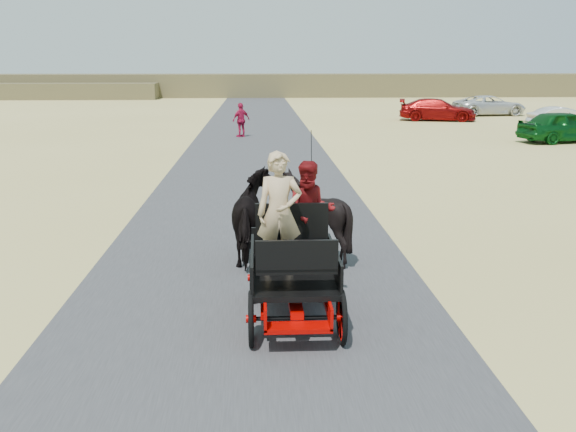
{
  "coord_description": "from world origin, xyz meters",
  "views": [
    {
      "loc": [
        0.11,
        -9.1,
        3.77
      ],
      "look_at": [
        0.61,
        1.5,
        1.2
      ],
      "focal_mm": 40.0,
      "sensor_mm": 36.0,
      "label": 1
    }
  ],
  "objects_px": {
    "car_a": "(565,126)",
    "car_b": "(562,118)",
    "horse_left": "(256,217)",
    "horse_right": "(313,216)",
    "car_c": "(437,110)",
    "pedestrian": "(241,120)",
    "carriage": "(293,296)",
    "car_d": "(490,105)"
  },
  "relations": [
    {
      "from": "car_a",
      "to": "car_b",
      "type": "bearing_deg",
      "value": -36.65
    },
    {
      "from": "horse_left",
      "to": "horse_right",
      "type": "bearing_deg",
      "value": -180.0
    },
    {
      "from": "horse_right",
      "to": "car_c",
      "type": "height_order",
      "value": "horse_right"
    },
    {
      "from": "car_c",
      "to": "pedestrian",
      "type": "bearing_deg",
      "value": 137.53
    },
    {
      "from": "car_b",
      "to": "carriage",
      "type": "bearing_deg",
      "value": 144.76
    },
    {
      "from": "horse_left",
      "to": "car_c",
      "type": "distance_m",
      "value": 31.6
    },
    {
      "from": "horse_left",
      "to": "horse_right",
      "type": "distance_m",
      "value": 1.1
    },
    {
      "from": "carriage",
      "to": "pedestrian",
      "type": "distance_m",
      "value": 23.79
    },
    {
      "from": "car_d",
      "to": "carriage",
      "type": "bearing_deg",
      "value": 148.97
    },
    {
      "from": "horse_right",
      "to": "car_d",
      "type": "distance_m",
      "value": 36.71
    },
    {
      "from": "horse_right",
      "to": "car_a",
      "type": "bearing_deg",
      "value": -127.13
    },
    {
      "from": "pedestrian",
      "to": "car_b",
      "type": "distance_m",
      "value": 18.41
    },
    {
      "from": "horse_left",
      "to": "pedestrian",
      "type": "height_order",
      "value": "pedestrian"
    },
    {
      "from": "car_c",
      "to": "car_d",
      "type": "height_order",
      "value": "car_c"
    },
    {
      "from": "horse_left",
      "to": "pedestrian",
      "type": "bearing_deg",
      "value": -87.88
    },
    {
      "from": "carriage",
      "to": "pedestrian",
      "type": "bearing_deg",
      "value": 93.17
    },
    {
      "from": "car_b",
      "to": "car_a",
      "type": "bearing_deg",
      "value": 152.23
    },
    {
      "from": "pedestrian",
      "to": "car_d",
      "type": "relative_size",
      "value": 0.34
    },
    {
      "from": "carriage",
      "to": "car_b",
      "type": "xyz_separation_m",
      "value": [
        16.82,
        26.9,
        0.26
      ]
    },
    {
      "from": "horse_left",
      "to": "pedestrian",
      "type": "xyz_separation_m",
      "value": [
        -0.77,
        20.74,
        0.02
      ]
    },
    {
      "from": "horse_right",
      "to": "car_d",
      "type": "bearing_deg",
      "value": -114.9
    },
    {
      "from": "horse_right",
      "to": "pedestrian",
      "type": "xyz_separation_m",
      "value": [
        -1.87,
        20.74,
        0.01
      ]
    },
    {
      "from": "carriage",
      "to": "horse_right",
      "type": "bearing_deg",
      "value": 79.61
    },
    {
      "from": "car_a",
      "to": "carriage",
      "type": "bearing_deg",
      "value": 133.9
    },
    {
      "from": "horse_right",
      "to": "car_c",
      "type": "relative_size",
      "value": 0.35
    },
    {
      "from": "horse_right",
      "to": "car_a",
      "type": "xyz_separation_m",
      "value": [
        13.51,
        17.84,
        -0.1
      ]
    },
    {
      "from": "horse_left",
      "to": "pedestrian",
      "type": "distance_m",
      "value": 20.76
    },
    {
      "from": "horse_left",
      "to": "car_b",
      "type": "relative_size",
      "value": 0.54
    },
    {
      "from": "pedestrian",
      "to": "car_a",
      "type": "height_order",
      "value": "pedestrian"
    },
    {
      "from": "horse_right",
      "to": "car_b",
      "type": "height_order",
      "value": "horse_right"
    },
    {
      "from": "pedestrian",
      "to": "car_b",
      "type": "relative_size",
      "value": 0.46
    },
    {
      "from": "pedestrian",
      "to": "car_b",
      "type": "xyz_separation_m",
      "value": [
        18.14,
        3.16,
        -0.25
      ]
    },
    {
      "from": "horse_right",
      "to": "car_c",
      "type": "bearing_deg",
      "value": -109.85
    },
    {
      "from": "carriage",
      "to": "car_c",
      "type": "bearing_deg",
      "value": 70.99
    },
    {
      "from": "car_a",
      "to": "car_c",
      "type": "height_order",
      "value": "car_a"
    },
    {
      "from": "horse_left",
      "to": "car_a",
      "type": "bearing_deg",
      "value": -129.31
    },
    {
      "from": "car_a",
      "to": "car_c",
      "type": "bearing_deg",
      "value": 2.08
    },
    {
      "from": "horse_right",
      "to": "car_b",
      "type": "xyz_separation_m",
      "value": [
        16.27,
        23.9,
        -0.23
      ]
    },
    {
      "from": "horse_left",
      "to": "car_d",
      "type": "relative_size",
      "value": 0.4
    },
    {
      "from": "horse_right",
      "to": "car_d",
      "type": "xyz_separation_m",
      "value": [
        15.46,
        33.3,
        -0.15
      ]
    },
    {
      "from": "carriage",
      "to": "car_d",
      "type": "relative_size",
      "value": 0.48
    },
    {
      "from": "carriage",
      "to": "car_b",
      "type": "distance_m",
      "value": 31.73
    }
  ]
}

